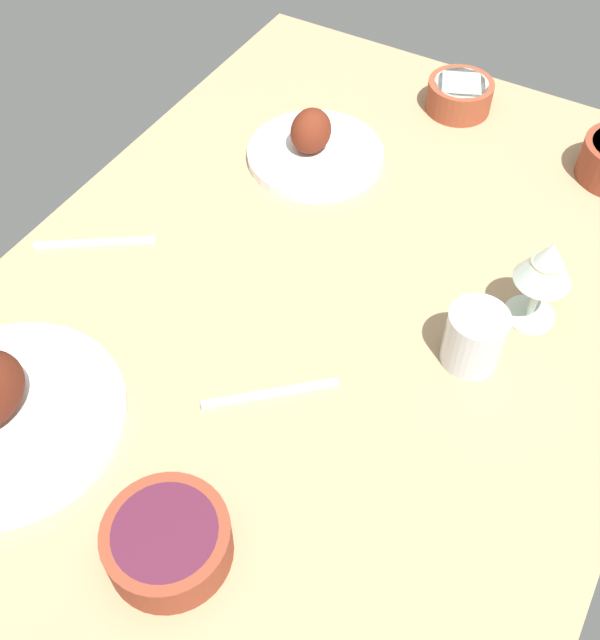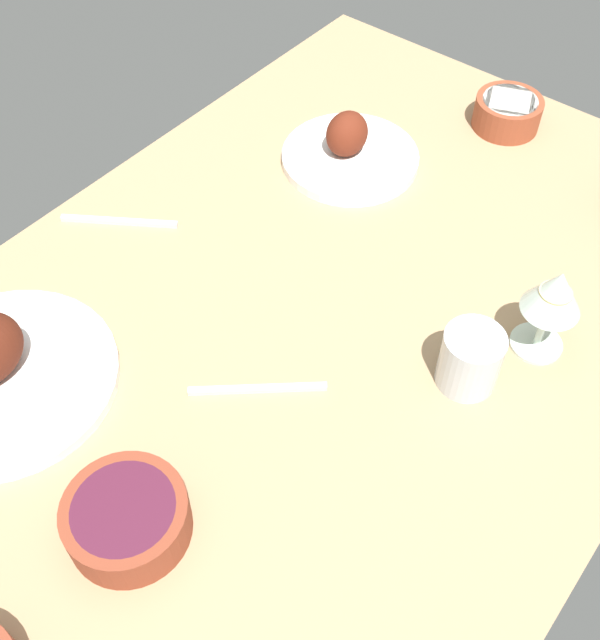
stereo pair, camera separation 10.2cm
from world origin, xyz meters
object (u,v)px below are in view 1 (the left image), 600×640
object	(u,v)px
plate_far_side	(314,147)
bowl_cream	(459,94)
wine_glass	(546,266)
bowl_onions	(168,541)
fork_loose	(95,243)
spoon_loose	(270,394)
water_tumbler	(474,338)

from	to	relation	value
plate_far_side	bowl_cream	distance (cm)	29.08
wine_glass	bowl_onions	bearing A→B (deg)	156.21
fork_loose	plate_far_side	bearing A→B (deg)	27.77
fork_loose	spoon_loose	size ratio (longest dim) A/B	1.02
water_tumbler	spoon_loose	size ratio (longest dim) A/B	0.48
wine_glass	fork_loose	distance (cm)	64.51
plate_far_side	bowl_onions	distance (cm)	70.06
plate_far_side	bowl_onions	bearing A→B (deg)	-163.83
bowl_cream	bowl_onions	world-z (taller)	same
fork_loose	wine_glass	bearing A→B (deg)	-16.57
bowl_onions	water_tumbler	bearing A→B (deg)	-24.11
plate_far_side	bowl_onions	xyz separation A→B (cm)	(-67.28, -19.51, 0.88)
plate_far_side	wine_glass	size ratio (longest dim) A/B	1.61
water_tumbler	bowl_onions	bearing A→B (deg)	155.89
water_tumbler	fork_loose	xyz separation A→B (cm)	(-8.09, 56.43, -3.87)
water_tumbler	fork_loose	world-z (taller)	water_tumbler
bowl_cream	spoon_loose	xyz separation A→B (cm)	(-68.83, -2.87, -2.51)
bowl_onions	wine_glass	xyz separation A→B (cm)	(52.07, -22.96, 6.97)
plate_far_side	wine_glass	distance (cm)	45.79
water_tumbler	fork_loose	size ratio (longest dim) A/B	0.47
plate_far_side	spoon_loose	bearing A→B (deg)	-157.49
water_tumbler	spoon_loose	distance (cm)	27.04
spoon_loose	fork_loose	bearing A→B (deg)	-56.72
bowl_cream	bowl_onions	xyz separation A→B (cm)	(-91.90, -4.06, 0.05)
bowl_cream	water_tumbler	bearing A→B (deg)	-156.03
fork_loose	bowl_onions	bearing A→B (deg)	-74.94
plate_far_side	bowl_cream	size ratio (longest dim) A/B	1.98
plate_far_side	water_tumbler	size ratio (longest dim) A/B	2.65
bowl_onions	water_tumbler	xyz separation A→B (cm)	(41.24, -18.46, 1.32)
bowl_cream	bowl_onions	distance (cm)	91.99
bowl_cream	water_tumbler	size ratio (longest dim) A/B	1.34
bowl_cream	water_tumbler	xyz separation A→B (cm)	(-50.66, -22.52, 1.37)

